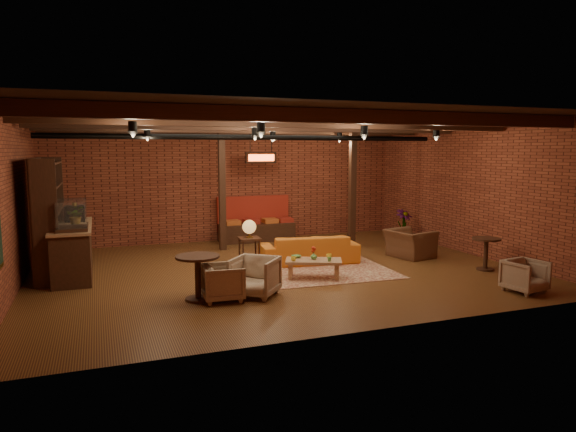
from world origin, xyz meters
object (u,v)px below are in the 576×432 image
object	(u,v)px
armchair_a	(223,280)
round_table_right	(486,249)
round_table_left	(198,270)
plant_tall	(404,193)
armchair_b	(255,275)
side_table_book	(401,230)
armchair_far	(525,274)
armchair_right	(410,239)
side_table_lamp	(249,230)
sofa	(309,249)
coffee_table	(313,262)

from	to	relation	value
armchair_a	round_table_right	xyz separation A→B (m)	(5.78, 0.22, 0.12)
round_table_left	plant_tall	distance (m)	7.43
round_table_left	plant_tall	xyz separation A→B (m)	(6.43, 3.62, 0.84)
armchair_b	plant_tall	bearing A→B (deg)	73.77
armchair_b	side_table_book	xyz separation A→B (m)	(4.95, 3.06, 0.07)
round_table_right	armchair_far	distance (m)	1.72
armchair_b	armchair_right	world-z (taller)	armchair_right
side_table_lamp	armchair_a	distance (m)	2.97
sofa	round_table_right	bearing A→B (deg)	155.99
armchair_right	round_table_left	bearing A→B (deg)	96.47
plant_tall	sofa	bearing A→B (deg)	-155.82
coffee_table	side_table_lamp	bearing A→B (deg)	113.68
round_table_left	round_table_right	world-z (taller)	round_table_left
side_table_lamp	armchair_b	size ratio (longest dim) A/B	1.29
armchair_far	plant_tall	world-z (taller)	plant_tall
armchair_b	plant_tall	xyz separation A→B (m)	(5.45, 3.71, 0.98)
coffee_table	armchair_right	xyz separation A→B (m)	(2.98, 1.07, 0.10)
armchair_right	side_table_book	distance (m)	1.30
side_table_lamp	round_table_right	xyz separation A→B (m)	(4.54, -2.45, -0.29)
sofa	round_table_left	bearing A→B (deg)	41.97
coffee_table	round_table_right	world-z (taller)	round_table_right
sofa	side_table_lamp	world-z (taller)	side_table_lamp
round_table_left	armchair_far	bearing A→B (deg)	-15.45
armchair_far	armchair_right	bearing A→B (deg)	85.36
armchair_a	armchair_b	xyz separation A→B (m)	(0.58, 0.06, 0.04)
armchair_right	armchair_far	distance (m)	3.34
coffee_table	plant_tall	world-z (taller)	plant_tall
round_table_right	armchair_far	world-z (taller)	round_table_right
armchair_a	plant_tall	world-z (taller)	plant_tall
side_table_book	armchair_a	bearing A→B (deg)	-150.58
plant_tall	round_table_left	bearing A→B (deg)	-150.65
round_table_left	armchair_a	xyz separation A→B (m)	(0.40, -0.15, -0.18)
side_table_lamp	armchair_far	size ratio (longest dim) A/B	1.53
coffee_table	armchair_a	distance (m)	2.21
armchair_b	armchair_far	distance (m)	4.88
armchair_right	side_table_book	xyz separation A→B (m)	(0.52, 1.20, 0.01)
round_table_left	side_table_book	bearing A→B (deg)	26.57
armchair_b	side_table_book	size ratio (longest dim) A/B	1.37
round_table_left	sofa	bearing A→B (deg)	34.98
side_table_lamp	plant_tall	xyz separation A→B (m)	(4.79, 1.10, 0.62)
side_table_lamp	armchair_b	xyz separation A→B (m)	(-0.66, -2.61, -0.37)
round_table_right	armchair_far	xyz separation A→B (m)	(-0.54, -1.62, -0.14)
armchair_a	armchair_b	world-z (taller)	armchair_b
sofa	armchair_b	bearing A→B (deg)	54.89
sofa	armchair_b	size ratio (longest dim) A/B	2.87
armchair_b	coffee_table	bearing A→B (deg)	68.19
side_table_lamp	armchair_a	world-z (taller)	side_table_lamp
armchair_b	armchair_right	bearing A→B (deg)	62.35
armchair_b	side_table_book	world-z (taller)	armchair_b
side_table_book	plant_tall	xyz separation A→B (m)	(0.50, 0.65, 0.92)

